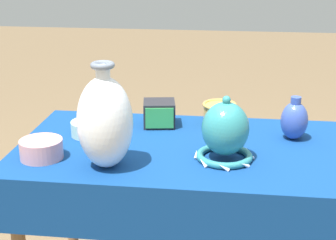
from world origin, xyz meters
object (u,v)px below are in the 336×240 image
mosaic_tile_box (159,113)px  pot_squat_rose (41,149)px  pot_squat_celadon (90,128)px  vase_dome_bell (225,133)px  jar_round_cobalt (294,120)px  vase_tall_bulbous (105,122)px  cup_wide_ochre (219,114)px

mosaic_tile_box → pot_squat_rose: bearing=-141.8°
pot_squat_celadon → pot_squat_rose: size_ratio=1.01×
vase_dome_bell → jar_round_cobalt: 0.31m
vase_dome_bell → mosaic_tile_box: bearing=130.8°
mosaic_tile_box → jar_round_cobalt: (0.48, -0.08, 0.02)m
pot_squat_celadon → vase_dome_bell: bearing=-18.3°
vase_tall_bulbous → cup_wide_ochre: vase_tall_bulbous is taller
jar_round_cobalt → pot_squat_rose: bearing=-161.3°
vase_dome_bell → mosaic_tile_box: vase_dome_bell is taller
pot_squat_celadon → cup_wide_ochre: bearing=19.0°
vase_tall_bulbous → pot_squat_rose: 0.25m
mosaic_tile_box → pot_squat_rose: mosaic_tile_box is taller
vase_dome_bell → cup_wide_ochre: size_ratio=1.66×
mosaic_tile_box → jar_round_cobalt: jar_round_cobalt is taller
mosaic_tile_box → pot_squat_celadon: mosaic_tile_box is taller
vase_dome_bell → pot_squat_rose: bearing=-173.6°
vase_dome_bell → cup_wide_ochre: bearing=95.0°
vase_tall_bulbous → jar_round_cobalt: vase_tall_bulbous is taller
vase_dome_bell → cup_wide_ochre: (-0.03, 0.31, -0.04)m
pot_squat_celadon → pot_squat_rose: (-0.10, -0.22, 0.01)m
vase_dome_bell → mosaic_tile_box: (-0.25, 0.29, -0.04)m
pot_squat_celadon → pot_squat_rose: bearing=-113.9°
pot_squat_celadon → mosaic_tile_box: bearing=30.0°
vase_dome_bell → jar_round_cobalt: vase_dome_bell is taller
jar_round_cobalt → pot_squat_rose: jar_round_cobalt is taller
mosaic_tile_box → cup_wide_ochre: 0.22m
vase_dome_bell → jar_round_cobalt: bearing=41.9°
vase_dome_bell → pot_squat_celadon: (-0.48, 0.16, -0.06)m
mosaic_tile_box → pot_squat_celadon: (-0.23, -0.13, -0.02)m
vase_dome_bell → pot_squat_rose: (-0.57, -0.06, -0.06)m
mosaic_tile_box → cup_wide_ochre: mosaic_tile_box is taller
vase_tall_bulbous → vase_dome_bell: (0.35, 0.10, -0.06)m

